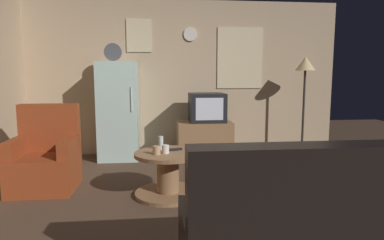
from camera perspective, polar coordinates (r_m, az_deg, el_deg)
ground_plane at (r=3.47m, az=1.88°, el=-14.39°), size 12.00×12.00×0.00m
wall_with_art at (r=5.65m, az=-1.50°, el=7.21°), size 5.20×0.12×2.51m
fridge at (r=5.32m, az=-12.35°, el=1.57°), size 0.60×0.62×1.77m
tv_stand at (r=5.26m, az=2.09°, el=-3.42°), size 0.84×0.53×0.58m
crt_tv at (r=5.19m, az=2.55°, el=2.14°), size 0.54×0.51×0.44m
standing_lamp at (r=5.65m, az=18.65°, el=7.82°), size 0.32×0.32×1.59m
coffee_table at (r=3.69m, az=-4.10°, el=-9.09°), size 0.72×0.72×0.48m
wine_glass at (r=3.75m, az=-5.28°, el=-3.88°), size 0.05×0.05×0.15m
mug_ceramic_white at (r=3.57m, az=-4.52°, el=-4.95°), size 0.08×0.08×0.09m
mug_ceramic_tan at (r=3.53m, az=-6.00°, el=-5.13°), size 0.08×0.08×0.09m
remote_control at (r=3.71m, az=-2.83°, el=-5.00°), size 0.16×0.09×0.02m
armchair at (r=4.24m, az=-23.54°, el=-6.13°), size 0.68×0.68×0.96m
couch at (r=2.41m, az=20.03°, el=-16.99°), size 1.70×0.80×0.92m
book_stack at (r=5.33m, az=9.11°, el=-5.89°), size 0.22×0.16×0.13m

